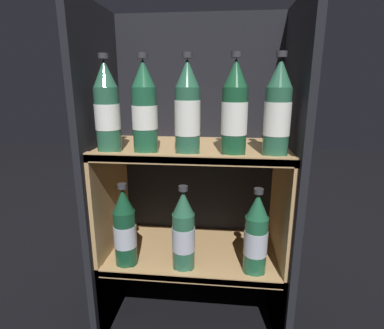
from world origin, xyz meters
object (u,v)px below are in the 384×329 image
bottle_upper_front_1 (145,110)px  bottle_lower_front_0 (125,229)px  bottle_lower_front_1 (183,232)px  bottle_upper_front_3 (234,111)px  bottle_upper_front_2 (187,111)px  bottle_lower_front_2 (256,236)px  bottle_upper_front_0 (107,109)px  bottle_upper_front_4 (278,111)px

bottle_upper_front_1 → bottle_lower_front_0: 0.36m
bottle_lower_front_1 → bottle_upper_front_3: bearing=0.0°
bottle_upper_front_1 → bottle_upper_front_2: bearing=-0.0°
bottle_lower_front_2 → bottle_upper_front_0: bearing=180.0°
bottle_upper_front_3 → bottle_lower_front_1: bearing=180.0°
bottle_upper_front_2 → bottle_upper_front_4: bearing=0.0°
bottle_upper_front_0 → bottle_upper_front_1: (0.10, 0.00, 0.00)m
bottle_upper_front_3 → bottle_lower_front_1: 0.37m
bottle_upper_front_1 → bottle_upper_front_4: size_ratio=1.00×
bottle_lower_front_0 → bottle_upper_front_0: bearing=180.0°
bottle_upper_front_1 → bottle_lower_front_0: bottle_upper_front_1 is taller
bottle_upper_front_2 → bottle_lower_front_0: (-0.19, 0.00, -0.35)m
bottle_upper_front_2 → bottle_lower_front_1: 0.35m
bottle_upper_front_1 → bottle_upper_front_3: 0.23m
bottle_upper_front_2 → bottle_upper_front_1: bearing=180.0°
bottle_upper_front_4 → bottle_upper_front_0: bearing=-180.0°
bottle_upper_front_0 → bottle_upper_front_4: 0.44m
bottle_upper_front_1 → bottle_lower_front_1: bearing=-0.0°
bottle_upper_front_0 → bottle_upper_front_1: size_ratio=1.00×
bottle_upper_front_0 → bottle_lower_front_2: size_ratio=1.00×
bottle_upper_front_1 → bottle_upper_front_2: 0.11m
bottle_upper_front_3 → bottle_lower_front_2: bottle_upper_front_3 is taller
bottle_lower_front_0 → bottle_lower_front_2: (0.38, 0.00, -0.00)m
bottle_upper_front_2 → bottle_upper_front_0: bearing=180.0°
bottle_upper_front_0 → bottle_lower_front_0: bearing=0.0°
bottle_upper_front_0 → bottle_lower_front_0: (0.03, 0.00, -0.35)m
bottle_upper_front_3 → bottle_lower_front_0: 0.47m
bottle_upper_front_1 → bottle_upper_front_0: bearing=-180.0°
bottle_upper_front_0 → bottle_upper_front_4: same height
bottle_upper_front_2 → bottle_lower_front_0: bottle_upper_front_2 is taller
bottle_lower_front_0 → bottle_lower_front_2: size_ratio=1.00×
bottle_upper_front_2 → bottle_lower_front_1: size_ratio=1.00×
bottle_upper_front_3 → bottle_upper_front_4: same height
bottle_upper_front_0 → bottle_lower_front_0: bottle_upper_front_0 is taller
bottle_lower_front_1 → bottle_lower_front_2: size_ratio=1.00×
bottle_upper_front_2 → bottle_lower_front_0: 0.40m
bottle_lower_front_1 → bottle_lower_front_2: bearing=0.0°
bottle_upper_front_3 → bottle_upper_front_0: bearing=180.0°
bottle_lower_front_1 → bottle_upper_front_2: bearing=0.0°
bottle_upper_front_1 → bottle_upper_front_4: bearing=0.0°
bottle_upper_front_2 → bottle_lower_front_0: bearing=180.0°
bottle_upper_front_2 → bottle_lower_front_2: bearing=0.0°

